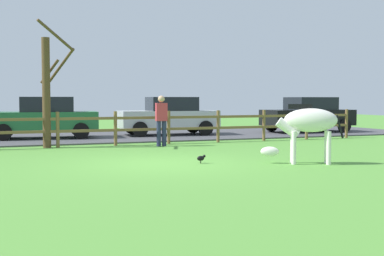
{
  "coord_description": "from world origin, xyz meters",
  "views": [
    {
      "loc": [
        -3.57,
        -11.38,
        1.53
      ],
      "look_at": [
        1.29,
        1.21,
        0.76
      ],
      "focal_mm": 47.42,
      "sensor_mm": 36.0,
      "label": 1
    }
  ],
  "objects_px": {
    "parked_car_green": "(44,117)",
    "visitor_near_fence": "(161,118)",
    "parked_car_silver": "(169,116)",
    "zebra": "(307,125)",
    "parked_car_black": "(308,114)",
    "bare_tree": "(48,88)",
    "crow_on_grass": "(201,158)"
  },
  "relations": [
    {
      "from": "parked_car_silver",
      "to": "parked_car_black",
      "type": "bearing_deg",
      "value": -4.76
    },
    {
      "from": "parked_car_black",
      "to": "visitor_near_fence",
      "type": "bearing_deg",
      "value": -155.67
    },
    {
      "from": "crow_on_grass",
      "to": "parked_car_silver",
      "type": "relative_size",
      "value": 0.05
    },
    {
      "from": "bare_tree",
      "to": "visitor_near_fence",
      "type": "bearing_deg",
      "value": -12.5
    },
    {
      "from": "zebra",
      "to": "crow_on_grass",
      "type": "distance_m",
      "value": 2.62
    },
    {
      "from": "zebra",
      "to": "parked_car_silver",
      "type": "height_order",
      "value": "parked_car_silver"
    },
    {
      "from": "parked_car_green",
      "to": "visitor_near_fence",
      "type": "distance_m",
      "value": 5.35
    },
    {
      "from": "zebra",
      "to": "visitor_near_fence",
      "type": "xyz_separation_m",
      "value": [
        -1.83,
        5.53,
        -0.02
      ]
    },
    {
      "from": "parked_car_green",
      "to": "bare_tree",
      "type": "bearing_deg",
      "value": -92.57
    },
    {
      "from": "crow_on_grass",
      "to": "parked_car_green",
      "type": "relative_size",
      "value": 0.05
    },
    {
      "from": "bare_tree",
      "to": "zebra",
      "type": "xyz_separation_m",
      "value": [
        5.31,
        -6.3,
        -0.94
      ]
    },
    {
      "from": "bare_tree",
      "to": "zebra",
      "type": "distance_m",
      "value": 8.3
    },
    {
      "from": "zebra",
      "to": "parked_car_green",
      "type": "height_order",
      "value": "parked_car_green"
    },
    {
      "from": "bare_tree",
      "to": "parked_car_silver",
      "type": "height_order",
      "value": "bare_tree"
    },
    {
      "from": "visitor_near_fence",
      "to": "parked_car_black",
      "type": "bearing_deg",
      "value": 24.33
    },
    {
      "from": "zebra",
      "to": "crow_on_grass",
      "type": "xyz_separation_m",
      "value": [
        -2.3,
        0.97,
        -0.8
      ]
    },
    {
      "from": "zebra",
      "to": "parked_car_black",
      "type": "distance_m",
      "value": 11.09
    },
    {
      "from": "bare_tree",
      "to": "parked_car_black",
      "type": "height_order",
      "value": "bare_tree"
    },
    {
      "from": "bare_tree",
      "to": "parked_car_silver",
      "type": "distance_m",
      "value": 6.24
    },
    {
      "from": "bare_tree",
      "to": "parked_car_black",
      "type": "xyz_separation_m",
      "value": [
        11.54,
        2.87,
        -1.02
      ]
    },
    {
      "from": "crow_on_grass",
      "to": "parked_car_black",
      "type": "height_order",
      "value": "parked_car_black"
    },
    {
      "from": "parked_car_silver",
      "to": "visitor_near_fence",
      "type": "xyz_separation_m",
      "value": [
        -1.65,
        -4.18,
        0.06
      ]
    },
    {
      "from": "parked_car_black",
      "to": "zebra",
      "type": "bearing_deg",
      "value": -124.17
    },
    {
      "from": "bare_tree",
      "to": "zebra",
      "type": "height_order",
      "value": "bare_tree"
    },
    {
      "from": "parked_car_green",
      "to": "parked_car_black",
      "type": "xyz_separation_m",
      "value": [
        11.39,
        -0.54,
        0.0
      ]
    },
    {
      "from": "parked_car_black",
      "to": "parked_car_silver",
      "type": "relative_size",
      "value": 0.98
    },
    {
      "from": "bare_tree",
      "to": "crow_on_grass",
      "type": "height_order",
      "value": "bare_tree"
    },
    {
      "from": "parked_car_green",
      "to": "parked_car_black",
      "type": "distance_m",
      "value": 11.4
    },
    {
      "from": "parked_car_black",
      "to": "parked_car_silver",
      "type": "height_order",
      "value": "same"
    },
    {
      "from": "zebra",
      "to": "parked_car_black",
      "type": "xyz_separation_m",
      "value": [
        6.23,
        9.17,
        -0.08
      ]
    },
    {
      "from": "zebra",
      "to": "parked_car_silver",
      "type": "bearing_deg",
      "value": 91.07
    },
    {
      "from": "parked_car_silver",
      "to": "visitor_near_fence",
      "type": "bearing_deg",
      "value": -111.6
    }
  ]
}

